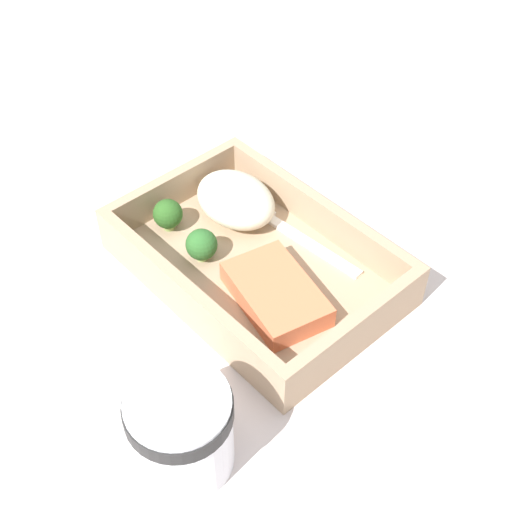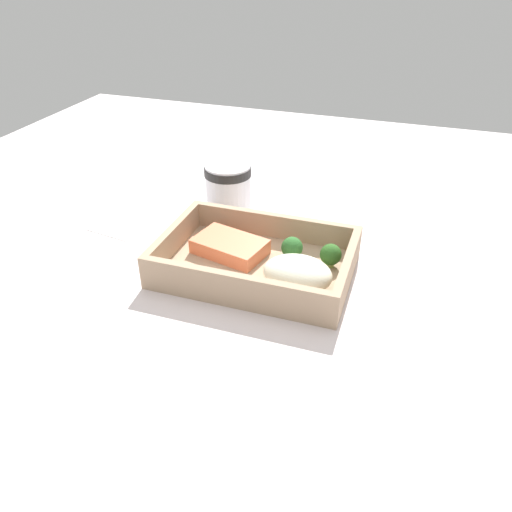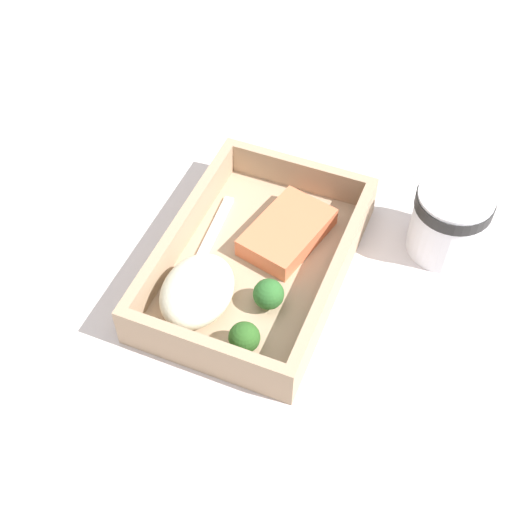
% 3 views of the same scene
% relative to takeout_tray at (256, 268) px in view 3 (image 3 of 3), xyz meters
% --- Properties ---
extents(ground_plane, '(1.60, 1.60, 0.02)m').
position_rel_takeout_tray_xyz_m(ground_plane, '(0.00, 0.00, -0.02)').
color(ground_plane, silver).
extents(takeout_tray, '(0.28, 0.19, 0.01)m').
position_rel_takeout_tray_xyz_m(takeout_tray, '(0.00, 0.00, 0.00)').
color(takeout_tray, tan).
rests_on(takeout_tray, ground_plane).
extents(tray_rim, '(0.28, 0.19, 0.04)m').
position_rel_takeout_tray_xyz_m(tray_rim, '(0.00, 0.00, 0.03)').
color(tray_rim, tan).
rests_on(tray_rim, takeout_tray).
extents(salmon_fillet, '(0.12, 0.09, 0.02)m').
position_rel_takeout_tray_xyz_m(salmon_fillet, '(-0.05, 0.02, 0.02)').
color(salmon_fillet, '#E6734B').
rests_on(salmon_fillet, takeout_tray).
extents(mashed_potatoes, '(0.10, 0.07, 0.05)m').
position_rel_takeout_tray_xyz_m(mashed_potatoes, '(0.07, -0.04, 0.03)').
color(mashed_potatoes, silver).
rests_on(mashed_potatoes, takeout_tray).
extents(broccoli_floret_1, '(0.03, 0.03, 0.04)m').
position_rel_takeout_tray_xyz_m(broccoli_floret_1, '(0.11, 0.03, 0.03)').
color(broccoli_floret_1, '#7F9950').
rests_on(broccoli_floret_1, takeout_tray).
extents(broccoli_floret_2, '(0.03, 0.03, 0.04)m').
position_rel_takeout_tray_xyz_m(broccoli_floret_2, '(0.05, 0.03, 0.02)').
color(broccoli_floret_2, '#7FA45D').
rests_on(broccoli_floret_2, takeout_tray).
extents(fork, '(0.16, 0.03, 0.00)m').
position_rel_takeout_tray_xyz_m(fork, '(0.01, -0.06, 0.01)').
color(fork, white).
rests_on(fork, takeout_tray).
extents(paper_cup, '(0.09, 0.09, 0.08)m').
position_rel_takeout_tray_xyz_m(paper_cup, '(-0.12, 0.18, 0.04)').
color(paper_cup, white).
rests_on(paper_cup, ground_plane).
extents(receipt_slip, '(0.10, 0.13, 0.00)m').
position_rel_takeout_tray_xyz_m(receipt_slip, '(-0.27, 0.08, -0.00)').
color(receipt_slip, white).
rests_on(receipt_slip, ground_plane).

